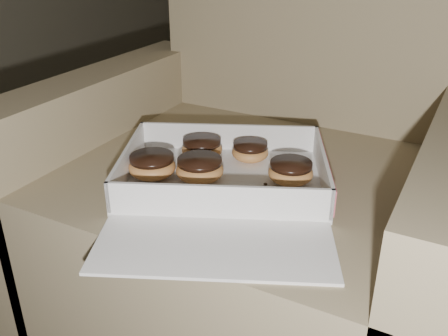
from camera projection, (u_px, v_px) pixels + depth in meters
name	position (u px, v px, depth m)	size (l,w,h in m)	color
armchair	(258.00, 204.00, 1.07)	(0.85, 0.72, 0.89)	#847354
bakery_box	(224.00, 186.00, 0.86)	(0.49, 0.52, 0.06)	white
donut_a	(152.00, 165.00, 0.89)	(0.08, 0.08, 0.04)	#CA8946
donut_b	(200.00, 169.00, 0.88)	(0.08, 0.08, 0.04)	#CA8946
donut_c	(291.00, 172.00, 0.87)	(0.08, 0.08, 0.04)	#CA8946
donut_d	(202.00, 148.00, 0.97)	(0.08, 0.08, 0.04)	#CA8946
donut_e	(250.00, 151.00, 0.96)	(0.07, 0.07, 0.04)	#CA8946
crumb_a	(151.00, 193.00, 0.84)	(0.01, 0.01, 0.00)	black
crumb_b	(196.00, 208.00, 0.80)	(0.01, 0.01, 0.00)	black
crumb_c	(188.00, 202.00, 0.82)	(0.01, 0.01, 0.00)	black
crumb_d	(296.00, 212.00, 0.79)	(0.01, 0.01, 0.00)	black
crumb_e	(265.00, 184.00, 0.87)	(0.01, 0.01, 0.00)	black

